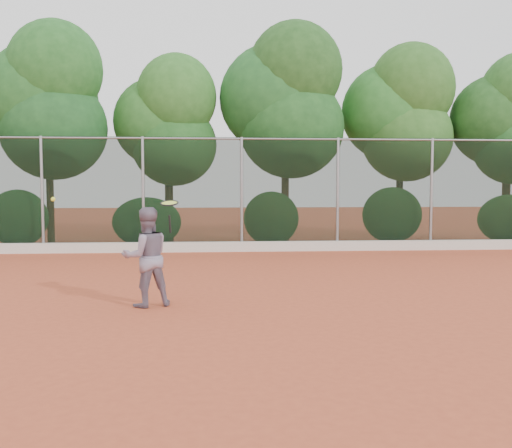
{
  "coord_description": "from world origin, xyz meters",
  "views": [
    {
      "loc": [
        -0.85,
        -10.55,
        2.06
      ],
      "look_at": [
        0.0,
        1.0,
        1.25
      ],
      "focal_mm": 40.0,
      "sensor_mm": 36.0,
      "label": 1
    }
  ],
  "objects": [
    {
      "name": "ground",
      "position": [
        0.0,
        0.0,
        0.0
      ],
      "size": [
        80.0,
        80.0,
        0.0
      ],
      "primitive_type": "plane",
      "color": "#BC4C2C",
      "rests_on": "ground"
    },
    {
      "name": "concrete_curb",
      "position": [
        0.0,
        6.82,
        0.15
      ],
      "size": [
        24.0,
        0.2,
        0.3
      ],
      "primitive_type": "cube",
      "color": "silver",
      "rests_on": "ground"
    },
    {
      "name": "chainlink_fence",
      "position": [
        -0.0,
        7.0,
        1.86
      ],
      "size": [
        24.09,
        0.09,
        3.5
      ],
      "color": "black",
      "rests_on": "ground"
    },
    {
      "name": "tennis_player",
      "position": [
        -1.99,
        -0.93,
        0.84
      ],
      "size": [
        0.99,
        0.89,
        1.68
      ],
      "primitive_type": "imported",
      "rotation": [
        0.0,
        0.0,
        3.51
      ],
      "color": "slate",
      "rests_on": "ground"
    },
    {
      "name": "foliage_backdrop",
      "position": [
        -0.55,
        8.98,
        4.4
      ],
      "size": [
        23.7,
        3.63,
        7.55
      ],
      "color": "#402718",
      "rests_on": "ground"
    },
    {
      "name": "tennis_racket",
      "position": [
        -1.59,
        -1.05,
        1.71
      ],
      "size": [
        0.34,
        0.34,
        0.55
      ],
      "color": "black",
      "rests_on": "ground"
    },
    {
      "name": "tennis_ball_in_flight",
      "position": [
        -3.37,
        -1.4,
        1.83
      ],
      "size": [
        0.07,
        0.07,
        0.07
      ],
      "color": "yellow",
      "rests_on": "ground"
    }
  ]
}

